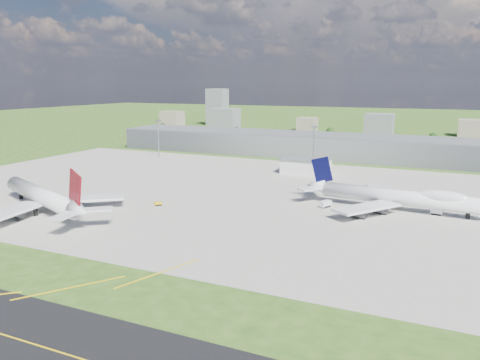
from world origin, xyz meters
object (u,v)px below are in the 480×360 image
at_px(van_white_near, 325,204).
at_px(van_white_far, 437,212).
at_px(airliner_blue_quad, 399,197).
at_px(tug_yellow, 158,204).
at_px(airliner_red_twin, 44,198).

xyz_separation_m(van_white_near, van_white_far, (42.52, 6.50, -0.19)).
bearing_deg(airliner_blue_quad, van_white_near, -160.51).
xyz_separation_m(airliner_blue_quad, van_white_near, (-28.22, -7.35, -4.17)).
xyz_separation_m(airliner_blue_quad, van_white_far, (14.31, -0.84, -4.36)).
height_order(airliner_blue_quad, tug_yellow, airliner_blue_quad).
relative_size(airliner_red_twin, airliner_blue_quad, 0.98).
bearing_deg(van_white_far, tug_yellow, -154.93).
bearing_deg(van_white_near, van_white_far, -57.17).
xyz_separation_m(airliner_blue_quad, tug_yellow, (-93.02, -33.96, -4.67)).
relative_size(airliner_blue_quad, van_white_far, 16.55).
relative_size(airliner_red_twin, van_white_near, 12.86).
relative_size(airliner_blue_quad, tug_yellow, 21.23).
height_order(airliner_red_twin, van_white_near, airliner_red_twin).
bearing_deg(van_white_far, airliner_red_twin, -149.51).
xyz_separation_m(tug_yellow, van_white_near, (64.80, 26.61, 0.49)).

